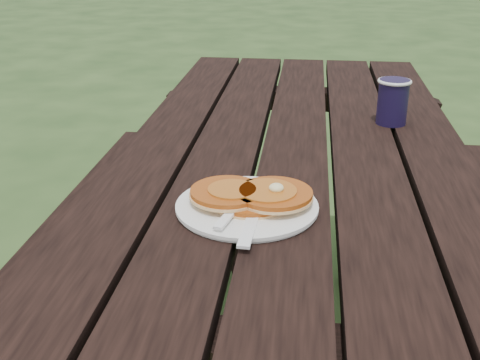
# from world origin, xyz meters

# --- Properties ---
(picnic_table) EXTENTS (1.36, 1.80, 0.75)m
(picnic_table) POSITION_xyz_m (0.00, 0.00, 0.37)
(picnic_table) COLOR black
(picnic_table) RESTS_ON ground
(plate) EXTENTS (0.27, 0.27, 0.01)m
(plate) POSITION_xyz_m (-0.07, -0.34, 0.76)
(plate) COLOR white
(plate) RESTS_ON picnic_table
(pancake_stack) EXTENTS (0.21, 0.13, 0.04)m
(pancake_stack) POSITION_xyz_m (-0.06, -0.34, 0.77)
(pancake_stack) COLOR #B34F14
(pancake_stack) RESTS_ON plate
(knife) EXTENTS (0.03, 0.18, 0.00)m
(knife) POSITION_xyz_m (-0.06, -0.40, 0.76)
(knife) COLOR white
(knife) RESTS_ON plate
(fork) EXTENTS (0.07, 0.16, 0.01)m
(fork) POSITION_xyz_m (-0.09, -0.40, 0.77)
(fork) COLOR white
(fork) RESTS_ON plate
(coffee_cup) EXTENTS (0.08, 0.08, 0.11)m
(coffee_cup) POSITION_xyz_m (0.23, 0.18, 0.81)
(coffee_cup) COLOR black
(coffee_cup) RESTS_ON picnic_table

